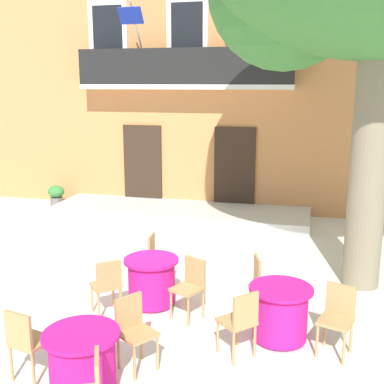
% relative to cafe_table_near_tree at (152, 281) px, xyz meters
% --- Properties ---
extents(ground_plane, '(120.00, 120.00, 0.00)m').
position_rel_cafe_table_near_tree_xyz_m(ground_plane, '(-0.26, 0.97, -0.39)').
color(ground_plane, silver).
extents(building_facade, '(13.00, 5.09, 7.50)m').
position_rel_cafe_table_near_tree_xyz_m(building_facade, '(-0.96, 7.95, 3.36)').
color(building_facade, '#CC844C').
rests_on(building_facade, ground).
extents(entrance_step_platform, '(6.69, 1.84, 0.25)m').
position_rel_cafe_table_near_tree_xyz_m(entrance_step_platform, '(-0.96, 5.05, -0.27)').
color(entrance_step_platform, silver).
rests_on(entrance_step_platform, ground).
extents(cafe_table_near_tree, '(0.86, 0.86, 0.76)m').
position_rel_cafe_table_near_tree_xyz_m(cafe_table_near_tree, '(0.00, 0.00, 0.00)').
color(cafe_table_near_tree, '#DB1984').
rests_on(cafe_table_near_tree, ground).
extents(cafe_chair_near_tree_0, '(0.57, 0.57, 0.91)m').
position_rel_cafe_table_near_tree_xyz_m(cafe_chair_near_tree_0, '(-0.50, -0.56, 0.14)').
color(cafe_chair_near_tree_0, tan).
rests_on(cafe_chair_near_tree_0, ground).
extents(cafe_chair_near_tree_1, '(0.54, 0.54, 0.91)m').
position_rel_cafe_table_near_tree_xyz_m(cafe_chair_near_tree_1, '(0.70, -0.27, 0.14)').
color(cafe_chair_near_tree_1, tan).
rests_on(cafe_chair_near_tree_1, ground).
extents(cafe_chair_near_tree_2, '(0.43, 0.43, 0.91)m').
position_rel_cafe_table_near_tree_xyz_m(cafe_chair_near_tree_2, '(-0.14, 0.74, 0.14)').
color(cafe_chair_near_tree_2, tan).
rests_on(cafe_chair_near_tree_2, ground).
extents(cafe_table_middle, '(0.86, 0.86, 0.76)m').
position_rel_cafe_table_near_tree_xyz_m(cafe_table_middle, '(2.05, -0.60, 0.00)').
color(cafe_table_middle, '#DB1984').
rests_on(cafe_table_middle, ground).
extents(cafe_chair_middle_0, '(0.57, 0.57, 0.91)m').
position_rel_cafe_table_near_tree_xyz_m(cafe_chair_middle_0, '(1.59, -1.20, 0.14)').
color(cafe_chair_middle_0, tan).
rests_on(cafe_chair_middle_0, ground).
extents(cafe_chair_middle_1, '(0.51, 0.51, 0.91)m').
position_rel_cafe_table_near_tree_xyz_m(cafe_chair_middle_1, '(2.78, -0.76, 0.14)').
color(cafe_chair_middle_1, tan).
rests_on(cafe_chair_middle_1, ground).
extents(cafe_chair_middle_2, '(0.50, 0.50, 0.91)m').
position_rel_cafe_table_near_tree_xyz_m(cafe_chair_middle_2, '(1.75, 0.09, 0.14)').
color(cafe_chair_middle_2, tan).
rests_on(cafe_chair_middle_2, ground).
extents(cafe_table_front, '(0.86, 0.86, 0.76)m').
position_rel_cafe_table_near_tree_xyz_m(cafe_table_front, '(-0.01, -2.37, 0.00)').
color(cafe_table_front, '#DB1984').
rests_on(cafe_table_front, ground).
extents(cafe_chair_front_0, '(0.47, 0.47, 0.91)m').
position_rel_cafe_table_near_tree_xyz_m(cafe_chair_front_0, '(-0.76, -2.29, 0.14)').
color(cafe_chair_front_0, tan).
rests_on(cafe_chair_front_0, ground).
extents(cafe_chair_front_2, '(0.56, 0.56, 0.91)m').
position_rel_cafe_table_near_tree_xyz_m(cafe_chair_front_2, '(0.36, -1.71, 0.14)').
color(cafe_chair_front_2, tan).
rests_on(cafe_chair_front_2, ground).
extents(ground_planter_left, '(0.46, 0.46, 0.60)m').
position_rel_cafe_table_near_tree_xyz_m(ground_planter_left, '(-4.65, 5.30, -0.05)').
color(ground_planter_left, slate).
rests_on(ground_planter_left, ground).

